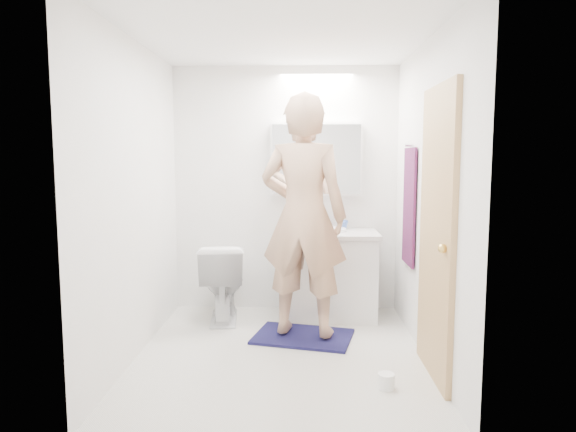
{
  "coord_description": "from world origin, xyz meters",
  "views": [
    {
      "loc": [
        0.15,
        -3.84,
        1.52
      ],
      "look_at": [
        0.05,
        0.25,
        1.05
      ],
      "focal_mm": 32.03,
      "sensor_mm": 36.0,
      "label": 1
    }
  ],
  "objects_px": {
    "person": "(303,216)",
    "soap_bottle_a": "(297,219)",
    "toilet_paper_roll": "(386,381)",
    "vanity_cabinet": "(327,276)",
    "toothbrush_cup": "(343,225)",
    "medicine_cabinet": "(316,159)",
    "soap_bottle_b": "(311,220)",
    "toilet": "(223,281)"
  },
  "relations": [
    {
      "from": "toilet_paper_roll",
      "to": "soap_bottle_a",
      "type": "bearing_deg",
      "value": 109.63
    },
    {
      "from": "soap_bottle_a",
      "to": "toilet_paper_roll",
      "type": "relative_size",
      "value": 1.8
    },
    {
      "from": "person",
      "to": "soap_bottle_b",
      "type": "relative_size",
      "value": 10.6
    },
    {
      "from": "medicine_cabinet",
      "to": "soap_bottle_b",
      "type": "relative_size",
      "value": 4.71
    },
    {
      "from": "medicine_cabinet",
      "to": "soap_bottle_b",
      "type": "xyz_separation_m",
      "value": [
        -0.05,
        -0.03,
        -0.59
      ]
    },
    {
      "from": "soap_bottle_a",
      "to": "soap_bottle_b",
      "type": "height_order",
      "value": "soap_bottle_a"
    },
    {
      "from": "toilet",
      "to": "soap_bottle_a",
      "type": "xyz_separation_m",
      "value": [
        0.69,
        0.27,
        0.55
      ]
    },
    {
      "from": "vanity_cabinet",
      "to": "toilet",
      "type": "distance_m",
      "value": 0.99
    },
    {
      "from": "person",
      "to": "soap_bottle_a",
      "type": "height_order",
      "value": "person"
    },
    {
      "from": "toothbrush_cup",
      "to": "toilet",
      "type": "bearing_deg",
      "value": -166.49
    },
    {
      "from": "medicine_cabinet",
      "to": "toilet",
      "type": "height_order",
      "value": "medicine_cabinet"
    },
    {
      "from": "person",
      "to": "toilet_paper_roll",
      "type": "relative_size",
      "value": 18.0
    },
    {
      "from": "toilet_paper_roll",
      "to": "soap_bottle_b",
      "type": "bearing_deg",
      "value": 105.2
    },
    {
      "from": "soap_bottle_a",
      "to": "toilet_paper_roll",
      "type": "distance_m",
      "value": 2.0
    },
    {
      "from": "person",
      "to": "soap_bottle_a",
      "type": "xyz_separation_m",
      "value": [
        -0.06,
        0.76,
        -0.12
      ]
    },
    {
      "from": "soap_bottle_b",
      "to": "person",
      "type": "bearing_deg",
      "value": -95.52
    },
    {
      "from": "toilet",
      "to": "toothbrush_cup",
      "type": "bearing_deg",
      "value": -172.31
    },
    {
      "from": "soap_bottle_a",
      "to": "soap_bottle_b",
      "type": "xyz_separation_m",
      "value": [
        0.14,
        0.03,
        -0.01
      ]
    },
    {
      "from": "medicine_cabinet",
      "to": "toilet_paper_roll",
      "type": "distance_m",
      "value": 2.32
    },
    {
      "from": "soap_bottle_b",
      "to": "toilet_paper_roll",
      "type": "relative_size",
      "value": 1.7
    },
    {
      "from": "medicine_cabinet",
      "to": "soap_bottle_a",
      "type": "xyz_separation_m",
      "value": [
        -0.19,
        -0.06,
        -0.58
      ]
    },
    {
      "from": "toilet",
      "to": "toothbrush_cup",
      "type": "relative_size",
      "value": 7.74
    },
    {
      "from": "toilet",
      "to": "soap_bottle_b",
      "type": "xyz_separation_m",
      "value": [
        0.83,
        0.3,
        0.55
      ]
    },
    {
      "from": "toilet",
      "to": "toilet_paper_roll",
      "type": "xyz_separation_m",
      "value": [
        1.3,
        -1.43,
        -0.32
      ]
    },
    {
      "from": "medicine_cabinet",
      "to": "person",
      "type": "distance_m",
      "value": 0.95
    },
    {
      "from": "vanity_cabinet",
      "to": "toilet",
      "type": "height_order",
      "value": "vanity_cabinet"
    },
    {
      "from": "medicine_cabinet",
      "to": "toilet_paper_roll",
      "type": "height_order",
      "value": "medicine_cabinet"
    },
    {
      "from": "vanity_cabinet",
      "to": "person",
      "type": "distance_m",
      "value": 0.92
    },
    {
      "from": "soap_bottle_b",
      "to": "soap_bottle_a",
      "type": "bearing_deg",
      "value": -167.55
    },
    {
      "from": "medicine_cabinet",
      "to": "toilet_paper_roll",
      "type": "bearing_deg",
      "value": -76.57
    },
    {
      "from": "toilet",
      "to": "toilet_paper_roll",
      "type": "bearing_deg",
      "value": 126.37
    },
    {
      "from": "person",
      "to": "soap_bottle_b",
      "type": "height_order",
      "value": "person"
    },
    {
      "from": "person",
      "to": "soap_bottle_b",
      "type": "distance_m",
      "value": 0.8
    },
    {
      "from": "medicine_cabinet",
      "to": "toothbrush_cup",
      "type": "distance_m",
      "value": 0.69
    },
    {
      "from": "vanity_cabinet",
      "to": "soap_bottle_a",
      "type": "bearing_deg",
      "value": 152.62
    },
    {
      "from": "person",
      "to": "toilet_paper_roll",
      "type": "distance_m",
      "value": 1.47
    },
    {
      "from": "vanity_cabinet",
      "to": "toothbrush_cup",
      "type": "height_order",
      "value": "toothbrush_cup"
    },
    {
      "from": "toilet",
      "to": "toothbrush_cup",
      "type": "distance_m",
      "value": 1.28
    },
    {
      "from": "person",
      "to": "vanity_cabinet",
      "type": "bearing_deg",
      "value": -97.34
    },
    {
      "from": "soap_bottle_a",
      "to": "toilet_paper_roll",
      "type": "bearing_deg",
      "value": -70.37
    },
    {
      "from": "medicine_cabinet",
      "to": "vanity_cabinet",
      "type": "bearing_deg",
      "value": -63.69
    },
    {
      "from": "medicine_cabinet",
      "to": "toothbrush_cup",
      "type": "bearing_deg",
      "value": -10.64
    }
  ]
}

